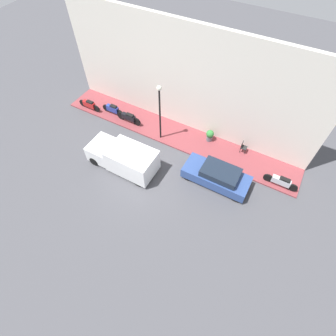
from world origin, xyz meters
The scene contains 12 objects.
ground_plane centered at (0.00, 0.00, 0.00)m, with size 60.00×60.00×0.00m, color #47474C.
sidewalk centered at (4.55, 0.00, 0.05)m, with size 2.44×18.21×0.10m.
building_facade centered at (5.92, 0.00, 3.80)m, with size 0.30×18.21×7.61m.
parked_car centered at (2.10, -4.26, 0.65)m, with size 1.69×4.20×1.34m.
delivery_van centered at (0.31, 1.60, 0.91)m, with size 1.95×4.66×1.79m.
motorcycle_blue centered at (4.16, 5.35, 0.56)m, with size 0.30×1.90×0.84m.
scooter_silver centered at (3.70, -7.91, 0.54)m, with size 0.30×2.14×0.81m.
motorcycle_black centered at (3.96, 3.70, 0.56)m, with size 0.30×2.10×0.83m.
motorcycle_red centered at (3.73, 7.33, 0.53)m, with size 0.30×1.97×0.79m.
streetlamp centered at (3.74, 0.79, 2.96)m, with size 0.33×0.33×4.40m.
potted_plant centered at (5.21, -2.43, 0.59)m, with size 0.55×0.55×0.89m.
cafe_chair centered at (5.32, -4.87, 0.58)m, with size 0.40×0.40×0.85m.
Camera 1 is at (-7.78, -6.23, 13.98)m, focal length 28.00 mm.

